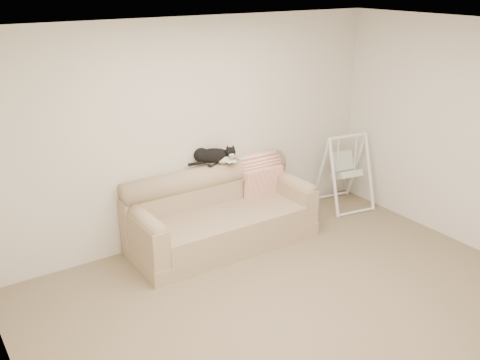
# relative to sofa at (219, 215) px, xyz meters

# --- Properties ---
(ground_plane) EXTENTS (5.00, 5.00, 0.00)m
(ground_plane) POSITION_rel_sofa_xyz_m (-0.07, -1.62, -0.35)
(ground_plane) COLOR brown
(ground_plane) RESTS_ON ground
(room_shell) EXTENTS (5.04, 4.04, 2.60)m
(room_shell) POSITION_rel_sofa_xyz_m (-0.07, -1.62, 1.18)
(room_shell) COLOR silver
(room_shell) RESTS_ON ground
(sofa) EXTENTS (2.20, 0.93, 0.90)m
(sofa) POSITION_rel_sofa_xyz_m (0.00, 0.00, 0.00)
(sofa) COLOR tan
(sofa) RESTS_ON ground
(remote_a) EXTENTS (0.18, 0.13, 0.03)m
(remote_a) POSITION_rel_sofa_xyz_m (0.08, 0.25, 0.56)
(remote_a) COLOR black
(remote_a) RESTS_ON sofa
(remote_b) EXTENTS (0.17, 0.12, 0.02)m
(remote_b) POSITION_rel_sofa_xyz_m (0.29, 0.21, 0.56)
(remote_b) COLOR black
(remote_b) RESTS_ON sofa
(tuxedo_cat) EXTENTS (0.57, 0.40, 0.23)m
(tuxedo_cat) POSITION_rel_sofa_xyz_m (0.09, 0.27, 0.66)
(tuxedo_cat) COLOR black
(tuxedo_cat) RESTS_ON sofa
(throw_blanket) EXTENTS (0.55, 0.38, 0.58)m
(throw_blanket) POSITION_rel_sofa_xyz_m (0.71, 0.23, 0.37)
(throw_blanket) COLOR #DC5148
(throw_blanket) RESTS_ON sofa
(baby_swing) EXTENTS (0.72, 0.75, 1.03)m
(baby_swing) POSITION_rel_sofa_xyz_m (2.01, -0.01, 0.16)
(baby_swing) COLOR white
(baby_swing) RESTS_ON ground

